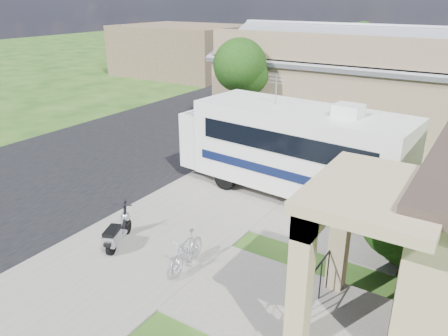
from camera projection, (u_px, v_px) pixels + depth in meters
The scene contains 18 objects.
ground at pixel (190, 245), 11.77m from camera, with size 120.00×120.00×0.00m, color #173B10.
street_slab at pixel (189, 121), 23.36m from camera, with size 9.00×80.00×0.02m, color black.
sidewalk_slab at pixel (302, 141), 20.10m from camera, with size 4.00×80.00×0.06m, color slate.
driveway_slab at pixel (307, 197), 14.54m from camera, with size 7.00×6.00×0.05m, color slate.
walk_slab at pixel (273, 304), 9.48m from camera, with size 4.00×3.00×0.05m, color slate.
warehouse at pixel (354, 87), 22.00m from camera, with size 12.50×8.40×5.04m.
distant_bldg_far at pixel (183, 50), 36.78m from camera, with size 10.00×8.00×4.00m, color brown.
distant_bldg_near at pixel (269, 44), 45.34m from camera, with size 8.00×7.00×3.20m, color brown.
street_tree_a at pixel (242, 68), 19.52m from camera, with size 2.44×2.40×4.58m.
street_tree_b at pixel (323, 45), 27.31m from camera, with size 2.44×2.40×4.73m.
street_tree_c at pixel (363, 39), 34.48m from camera, with size 2.44×2.40×4.42m.
motorhome at pixel (292, 147), 14.22m from camera, with size 7.84×3.07×3.93m.
shrub at pixel (405, 217), 10.45m from camera, with size 2.11×2.01×2.59m.
scooter at pixel (117, 233), 11.50m from camera, with size 0.82×1.46×1.00m.
bicycle at pixel (187, 253), 10.57m from camera, with size 0.43×1.54×0.92m, color #B1B1B9.
pickup_truck at pixel (244, 99), 25.00m from camera, with size 2.46×5.34×1.48m, color white.
van at pixel (288, 77), 30.75m from camera, with size 2.57×6.31×1.83m, color white.
garden_hose at pixel (304, 296), 9.66m from camera, with size 0.37×0.37×0.17m, color #14681E.
Camera 1 is at (6.25, -8.09, 6.27)m, focal length 35.00 mm.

